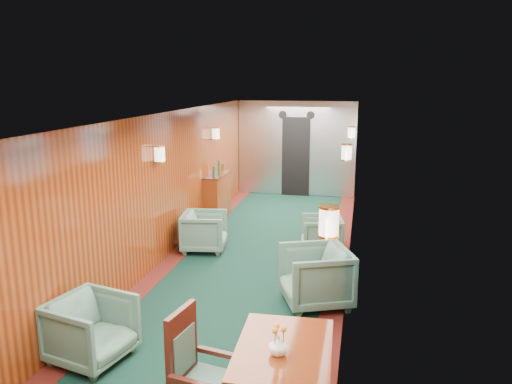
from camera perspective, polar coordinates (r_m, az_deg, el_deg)
room at (r=6.92m, az=-1.78°, el=2.07°), size 12.00×12.10×2.40m
bulkhead at (r=12.74m, az=4.62°, el=4.91°), size 2.98×0.17×2.39m
windows_right at (r=7.01m, az=10.62°, el=0.45°), size 0.02×8.60×0.80m
wall_sconces at (r=7.44m, az=-0.75°, el=4.04°), size 2.97×7.97×0.25m
dining_table at (r=4.26m, az=3.16°, el=-18.83°), size 0.80×1.12×0.82m
side_chair at (r=4.37m, az=-6.89°, el=-19.41°), size 0.57×0.59×1.10m
credenza at (r=10.67m, az=-4.42°, el=-0.42°), size 0.34×1.07×1.24m
flower_vase at (r=4.06m, az=2.55°, el=-17.10°), size 0.17×0.17×0.16m
armchair_left_near at (r=5.71m, az=-18.31°, el=-14.70°), size 0.92×0.90×0.70m
armchair_left_far at (r=8.72m, az=-5.91°, el=-4.49°), size 0.85×0.83×0.68m
armchair_right_near at (r=6.69m, az=6.81°, el=-9.55°), size 1.11×1.09×0.78m
armchair_right_far at (r=8.69m, az=7.50°, el=-4.79°), size 0.79×0.77×0.63m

